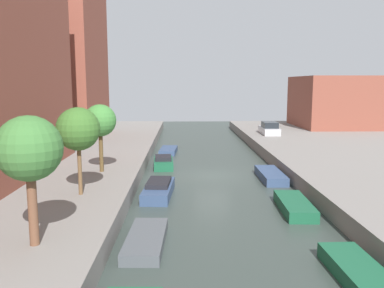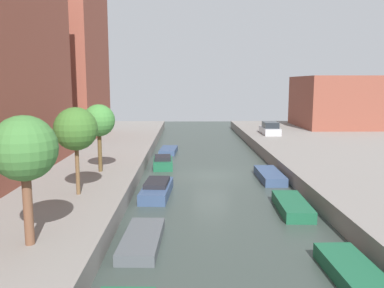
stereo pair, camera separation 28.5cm
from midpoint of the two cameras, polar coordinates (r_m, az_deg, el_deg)
The scene contains 15 objects.
ground_plane at distance 29.11m, azimuth 3.06°, elevation -4.53°, with size 84.00×84.00×0.00m, color #333D38.
quay_left at distance 31.71m, azimuth -25.15°, elevation -3.33°, with size 20.00×64.00×1.00m, color gray.
apartment_tower_far at distance 46.02m, azimuth -19.55°, elevation 17.34°, with size 10.00×11.50×25.96m, color brown.
low_block_right at distance 55.83m, azimuth 20.16°, elevation 5.67°, with size 10.00×11.18×6.53m, color brown.
street_tree_0 at distance 14.70m, azimuth -22.23°, elevation -0.75°, with size 2.26×2.26×4.56m.
street_tree_1 at distance 20.79m, azimuth -15.83°, elevation 2.03°, with size 2.17×2.17×4.45m.
street_tree_2 at distance 26.02m, azimuth -12.81°, elevation 3.21°, with size 2.04×2.04×4.32m.
parked_car at distance 45.71m, azimuth 11.19°, elevation 2.12°, with size 1.81×4.36×1.39m.
moored_boat_left_1 at distance 17.09m, azimuth -6.62°, elevation -13.36°, with size 1.66×4.22×0.45m.
moored_boat_left_2 at distance 24.05m, azimuth -4.68°, elevation -6.42°, with size 1.83×4.56×0.88m.
moored_boat_left_3 at distance 31.79m, azimuth -3.91°, elevation -2.64°, with size 1.66×3.31×0.97m.
moored_boat_left_4 at distance 38.57m, azimuth -3.14°, elevation -0.92°, with size 1.74×3.78×0.47m.
moored_boat_right_1 at distance 15.30m, azimuth 22.42°, elevation -16.50°, with size 1.51×3.82×0.56m.
moored_boat_right_2 at distance 21.81m, azimuth 14.44°, elevation -8.52°, with size 1.62×4.17×0.57m.
moored_boat_right_3 at distance 28.40m, azimuth 11.27°, elevation -4.42°, with size 1.49×4.48×0.57m.
Camera 2 is at (-1.88, -28.28, 6.60)m, focal length 37.49 mm.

